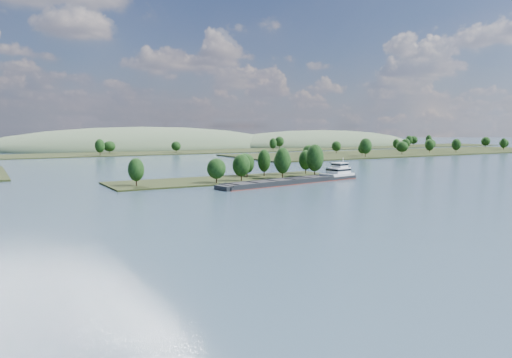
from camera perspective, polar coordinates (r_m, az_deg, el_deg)
ground at (r=157.74m, az=6.52°, el=-2.22°), size 1800.00×1800.00×0.00m
tree_island at (r=211.60m, az=-0.89°, el=1.04°), size 100.00×30.00×15.42m
right_bank at (r=444.98m, az=17.31°, el=3.00°), size 320.00×90.00×14.97m
back_shoreline at (r=418.94m, az=-15.41°, el=2.85°), size 900.00×60.00×15.06m
hill_east at (r=592.53m, az=7.20°, el=3.83°), size 260.00×140.00×36.00m
hill_west at (r=529.23m, az=-12.58°, el=3.47°), size 320.00×160.00×44.00m
cargo_barge at (r=201.88m, az=5.14°, el=-0.06°), size 70.21×21.30×9.45m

